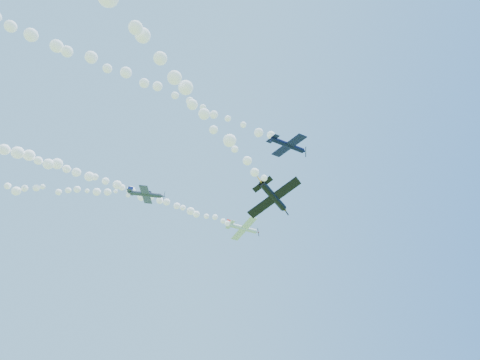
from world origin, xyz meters
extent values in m
cylinder|color=white|center=(8.13, 15.54, 52.44)|extent=(6.72, 3.69, 1.52)
cone|color=white|center=(11.63, 16.75, 52.74)|extent=(1.17, 1.19, 0.98)
cone|color=red|center=(12.12, 16.92, 52.78)|extent=(0.47, 0.44, 0.35)
cube|color=black|center=(11.99, 16.88, 52.77)|extent=(0.33, 0.28, 2.18)
cube|color=white|center=(8.42, 15.62, 52.32)|extent=(4.35, 8.56, 1.00)
cube|color=white|center=(5.22, 14.53, 52.24)|extent=(1.88, 3.13, 0.42)
cube|color=red|center=(5.07, 14.53, 52.86)|extent=(1.20, 0.52, 1.46)
sphere|color=black|center=(9.00, 15.88, 52.95)|extent=(1.13, 1.09, 0.95)
cylinder|color=black|center=(8.65, -15.35, 46.53)|extent=(5.92, 1.09, 1.18)
cone|color=black|center=(11.66, -14.37, 46.72)|extent=(0.76, 0.82, 0.83)
cone|color=white|center=(12.07, -14.24, 46.75)|extent=(0.32, 0.29, 0.29)
cube|color=black|center=(11.96, -14.27, 46.74)|extent=(0.14, 0.65, 1.82)
cube|color=black|center=(8.88, -15.25, 46.43)|extent=(3.66, 7.06, 2.15)
cube|color=black|center=(6.15, -16.18, 46.41)|extent=(1.59, 2.59, 0.81)
cube|color=white|center=(6.10, -16.35, 46.92)|extent=(0.94, 0.69, 1.21)
sphere|color=black|center=(9.45, -15.20, 46.94)|extent=(0.91, 1.05, 0.91)
cylinder|color=#353B4E|center=(-12.35, 1.78, 47.36)|extent=(5.74, 2.72, 1.19)
cone|color=#353B4E|center=(-9.25, 1.46, 47.15)|extent=(0.94, 0.96, 0.82)
cone|color=navy|center=(-8.83, 1.41, 47.12)|extent=(0.38, 0.35, 0.29)
cube|color=black|center=(-8.94, 1.42, 47.13)|extent=(0.14, 0.58, 1.80)
cube|color=#353B4E|center=(-12.12, 1.78, 47.23)|extent=(2.26, 7.04, 1.93)
cube|color=#353B4E|center=(-14.93, 2.03, 47.58)|extent=(1.10, 2.51, 0.73)
cube|color=navy|center=(-14.98, 1.91, 48.10)|extent=(0.96, 0.46, 1.20)
sphere|color=black|center=(-11.53, 1.60, 47.66)|extent=(0.79, 0.91, 0.88)
cylinder|color=black|center=(6.08, -14.49, 36.69)|extent=(3.18, 6.61, 1.33)
cone|color=black|center=(8.45, -11.79, 36.91)|extent=(1.13, 1.07, 0.95)
cone|color=orange|center=(8.78, -11.41, 36.94)|extent=(0.42, 0.43, 0.34)
cube|color=black|center=(8.69, -11.51, 36.94)|extent=(0.80, 0.55, 2.02)
cube|color=black|center=(6.30, -14.31, 36.58)|extent=(6.77, 6.46, 3.23)
cube|color=black|center=(4.09, -16.73, 36.56)|extent=(2.62, 2.55, 1.19)
cube|color=orange|center=(3.84, -16.67, 37.12)|extent=(1.18, 1.12, 1.34)
sphere|color=black|center=(6.57, -13.70, 37.14)|extent=(1.32, 1.26, 1.08)
camera|label=1|loc=(-6.58, -54.57, 2.00)|focal=30.00mm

